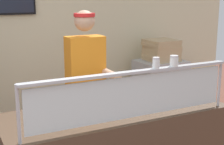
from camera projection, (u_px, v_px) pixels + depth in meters
name	position (u px, v px, depth m)	size (l,w,h in m)	color
shop_rear_unit	(43.00, 36.00, 4.63)	(6.33, 0.13, 2.70)	beige
sneeze_guard	(134.00, 89.00, 2.53)	(1.75, 0.06, 0.40)	#B2B5BC
pizza_tray	(104.00, 105.00, 2.92)	(0.42, 0.42, 0.04)	#9EA0A8
pizza_server	(107.00, 103.00, 2.90)	(0.07, 0.28, 0.01)	#ADAFB7
parmesan_shaker	(156.00, 64.00, 2.57)	(0.06, 0.06, 0.09)	white
pepper_flake_shaker	(174.00, 62.00, 2.64)	(0.07, 0.07, 0.09)	white
worker_figure	(86.00, 84.00, 3.49)	(0.41, 0.50, 1.76)	#23232D
prep_shelf	(160.00, 91.00, 5.13)	(0.70, 0.55, 0.95)	#B7BABF
pizza_box_stack	(161.00, 50.00, 4.99)	(0.46, 0.45, 0.31)	tan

